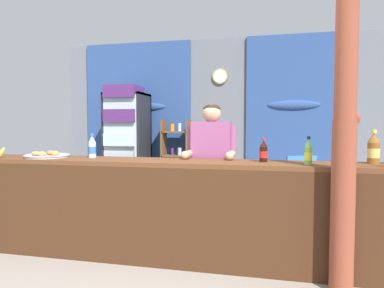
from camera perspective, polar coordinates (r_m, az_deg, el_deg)
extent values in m
plane|color=gray|center=(4.22, 0.82, -14.32)|extent=(8.30, 8.30, 0.00)
cube|color=slate|center=(5.98, 4.72, 4.17)|extent=(5.76, 0.12, 2.75)
cube|color=#2D4C89|center=(6.29, -9.14, 7.10)|extent=(1.97, 0.04, 2.09)
ellipsoid|color=#2D4C89|center=(6.26, -9.20, 6.16)|extent=(1.08, 0.10, 0.16)
cube|color=#2D4C89|center=(5.86, 16.65, 7.30)|extent=(1.53, 0.04, 2.09)
ellipsoid|color=#2D4C89|center=(5.83, 16.64, 6.29)|extent=(0.84, 0.10, 0.16)
cylinder|color=tan|center=(5.95, 4.72, 11.25)|extent=(0.26, 0.03, 0.26)
cylinder|color=white|center=(5.94, 4.70, 11.28)|extent=(0.23, 0.01, 0.23)
cube|color=beige|center=(6.15, -5.61, 6.21)|extent=(0.24, 0.02, 0.18)
cube|color=brown|center=(3.16, -0.29, -3.19)|extent=(4.58, 0.51, 0.04)
cube|color=#432715|center=(3.02, -1.31, -12.54)|extent=(4.58, 0.04, 0.90)
cylinder|color=brown|center=(2.83, 23.95, -9.67)|extent=(0.17, 0.17, 1.30)
cylinder|color=brown|center=(2.85, 24.55, 16.85)|extent=(0.16, 0.16, 1.30)
ellipsoid|color=brown|center=(2.78, 25.84, 3.96)|extent=(0.06, 0.05, 0.08)
cube|color=#232328|center=(6.11, -9.73, -0.33)|extent=(0.65, 0.04, 1.80)
cube|color=#232328|center=(5.98, -13.45, -0.44)|extent=(0.04, 0.60, 1.80)
cube|color=#232328|center=(5.74, -7.97, -0.53)|extent=(0.04, 0.60, 1.80)
cube|color=#232328|center=(5.87, -10.86, 8.14)|extent=(0.65, 0.60, 0.04)
cube|color=#232328|center=(5.97, -10.68, -8.77)|extent=(0.65, 0.60, 0.08)
cube|color=silver|center=(5.59, -11.95, -0.16)|extent=(0.59, 0.02, 1.64)
cylinder|color=#B7B7BC|center=(5.46, -9.55, -0.73)|extent=(0.02, 0.02, 0.40)
cube|color=silver|center=(5.89, -10.73, -4.02)|extent=(0.57, 0.52, 0.02)
cube|color=black|center=(5.77, -11.22, -3.08)|extent=(0.53, 0.48, 0.20)
cube|color=silver|center=(5.86, -10.77, -0.24)|extent=(0.57, 0.52, 0.02)
cube|color=silver|center=(5.74, -11.26, 0.78)|extent=(0.53, 0.48, 0.20)
cube|color=silver|center=(5.85, -10.81, 3.56)|extent=(0.57, 0.52, 0.02)
cube|color=#56286B|center=(5.74, -11.30, 4.67)|extent=(0.53, 0.48, 0.20)
cube|color=silver|center=(5.86, -10.85, 7.36)|extent=(0.57, 0.52, 0.02)
cube|color=#56286B|center=(5.76, -11.34, 8.53)|extent=(0.53, 0.48, 0.20)
cube|color=brown|center=(5.87, -4.78, -2.61)|extent=(0.04, 0.28, 1.36)
cube|color=brown|center=(5.75, -0.58, -2.72)|extent=(0.04, 0.28, 1.36)
cube|color=brown|center=(5.78, -2.71, 2.03)|extent=(0.44, 0.28, 0.02)
cylinder|color=orange|center=(5.79, -3.35, 2.80)|extent=(0.07, 0.07, 0.13)
cylinder|color=silver|center=(5.76, -2.08, 2.84)|extent=(0.06, 0.06, 0.14)
cube|color=brown|center=(5.80, -2.70, -2.00)|extent=(0.44, 0.28, 0.02)
cylinder|color=#56286B|center=(5.81, -3.33, -1.28)|extent=(0.05, 0.05, 0.12)
cylinder|color=silver|center=(5.78, -2.07, -1.26)|extent=(0.07, 0.07, 0.13)
cube|color=brown|center=(5.85, -2.69, -5.98)|extent=(0.44, 0.28, 0.02)
cylinder|color=orange|center=(5.86, -3.32, -5.18)|extent=(0.06, 0.06, 0.14)
cylinder|color=#56286B|center=(5.82, -2.07, -5.29)|extent=(0.05, 0.05, 0.12)
cube|color=#3884D6|center=(5.00, 16.74, -6.51)|extent=(0.58, 0.58, 0.04)
cube|color=#3884D6|center=(4.79, 17.86, -4.29)|extent=(0.40, 0.20, 0.40)
cylinder|color=#3884D6|center=(5.29, 17.63, -8.42)|extent=(0.04, 0.04, 0.44)
cylinder|color=#3884D6|center=(5.13, 13.82, -8.73)|extent=(0.04, 0.04, 0.44)
cylinder|color=#3884D6|center=(4.96, 19.69, -9.22)|extent=(0.04, 0.04, 0.44)
cylinder|color=#3884D6|center=(4.79, 15.68, -9.60)|extent=(0.04, 0.04, 0.44)
cube|color=#3884D6|center=(5.07, 18.79, -5.04)|extent=(0.19, 0.38, 0.03)
cube|color=#3884D6|center=(4.89, 14.67, -5.27)|extent=(0.19, 0.38, 0.03)
cylinder|color=#28282D|center=(3.63, 1.91, -10.79)|extent=(0.11, 0.11, 0.79)
cylinder|color=#28282D|center=(3.60, 4.61, -10.90)|extent=(0.11, 0.11, 0.79)
cube|color=#934C7F|center=(3.51, 3.29, -0.46)|extent=(0.40, 0.20, 0.52)
sphere|color=tan|center=(3.51, 3.31, 5.16)|extent=(0.19, 0.19, 0.19)
ellipsoid|color=#2D2319|center=(3.52, 3.34, 5.85)|extent=(0.18, 0.18, 0.10)
cylinder|color=#934C7F|center=(3.55, -0.14, 0.80)|extent=(0.08, 0.08, 0.29)
cylinder|color=tan|center=(3.41, -0.70, -1.71)|extent=(0.07, 0.26, 0.07)
sphere|color=tan|center=(3.29, -1.22, -1.90)|extent=(0.08, 0.08, 0.08)
cylinder|color=#934C7F|center=(3.48, 6.80, 0.73)|extent=(0.08, 0.08, 0.29)
cylinder|color=tan|center=(3.34, 6.52, -1.84)|extent=(0.07, 0.26, 0.07)
sphere|color=tan|center=(3.21, 6.27, -2.03)|extent=(0.08, 0.08, 0.08)
cylinder|color=brown|center=(3.31, 28.13, -1.35)|extent=(0.10, 0.10, 0.18)
cone|color=brown|center=(3.30, 28.19, 0.93)|extent=(0.10, 0.10, 0.08)
cylinder|color=#E5CC4C|center=(3.30, 28.22, 1.90)|extent=(0.04, 0.04, 0.03)
cylinder|color=#E5D166|center=(3.31, 28.13, -1.35)|extent=(0.10, 0.10, 0.08)
cylinder|color=#75C64C|center=(2.96, 18.94, -1.95)|extent=(0.06, 0.06, 0.15)
cone|color=#75C64C|center=(2.96, 18.98, 0.12)|extent=(0.06, 0.06, 0.07)
cylinder|color=black|center=(2.95, 19.00, 1.00)|extent=(0.03, 0.03, 0.02)
cylinder|color=yellow|center=(2.96, 18.94, -1.95)|extent=(0.06, 0.06, 0.07)
cylinder|color=black|center=(3.12, 11.90, -1.73)|extent=(0.07, 0.07, 0.13)
cone|color=black|center=(3.12, 11.92, 0.05)|extent=(0.07, 0.07, 0.06)
cylinder|color=red|center=(3.11, 11.93, 0.81)|extent=(0.03, 0.03, 0.02)
cylinder|color=red|center=(3.12, 11.90, -1.73)|extent=(0.07, 0.07, 0.06)
cylinder|color=silver|center=(3.60, -16.39, -1.00)|extent=(0.07, 0.07, 0.15)
cone|color=silver|center=(3.59, -16.42, 0.79)|extent=(0.07, 0.07, 0.07)
cylinder|color=blue|center=(3.59, -16.43, 1.54)|extent=(0.03, 0.03, 0.02)
cylinder|color=blue|center=(3.60, -16.39, -1.00)|extent=(0.08, 0.08, 0.07)
cylinder|color=#BCBCC1|center=(3.80, -23.12, -1.96)|extent=(0.43, 0.43, 0.02)
torus|color=#BCBCC1|center=(3.80, -23.13, -1.74)|extent=(0.45, 0.45, 0.02)
ellipsoid|color=#C68947|center=(3.73, -21.99, -1.47)|extent=(0.08, 0.08, 0.05)
ellipsoid|color=#B2753D|center=(3.86, -22.65, -1.36)|extent=(0.08, 0.08, 0.05)
ellipsoid|color=#C68947|center=(3.86, -24.71, -1.45)|extent=(0.09, 0.08, 0.05)
ellipsoid|color=tan|center=(3.74, -23.88, -1.54)|extent=(0.09, 0.08, 0.05)
ellipsoid|color=#DBCC42|center=(3.95, -29.32, -1.26)|extent=(0.10, 0.04, 0.13)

